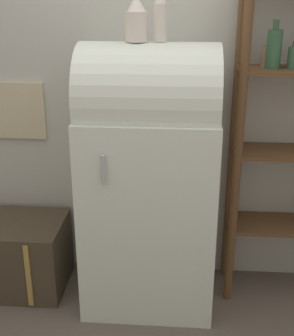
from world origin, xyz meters
The scene contains 7 objects.
ground_plane centered at (0.00, 0.00, 0.00)m, with size 12.00×12.00×0.00m, color #60564C.
wall_back centered at (-0.01, 0.57, 1.35)m, with size 7.00×0.09×2.70m.
refrigerator centered at (0.00, 0.25, 0.80)m, with size 0.76×0.64×1.56m.
suitcase_trunk centered at (-0.89, 0.28, 0.23)m, with size 0.70×0.47×0.46m.
shelf_unit centered at (0.81, 0.38, 1.09)m, with size 0.68×0.31×1.88m.
vase_left centered at (-0.07, 0.24, 1.67)m, with size 0.11×0.11×0.23m.
vase_center centered at (0.05, 0.25, 1.69)m, with size 0.07×0.07×0.29m.
Camera 1 is at (0.18, -2.23, 1.83)m, focal length 50.00 mm.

